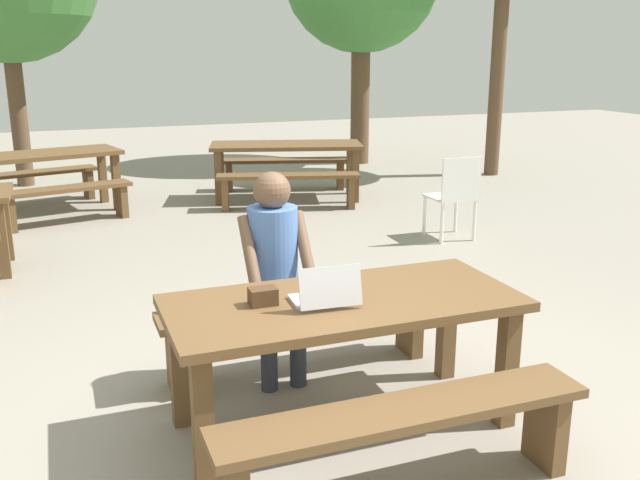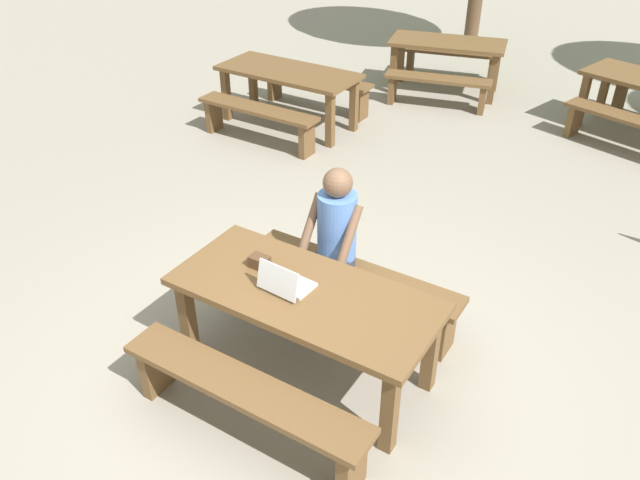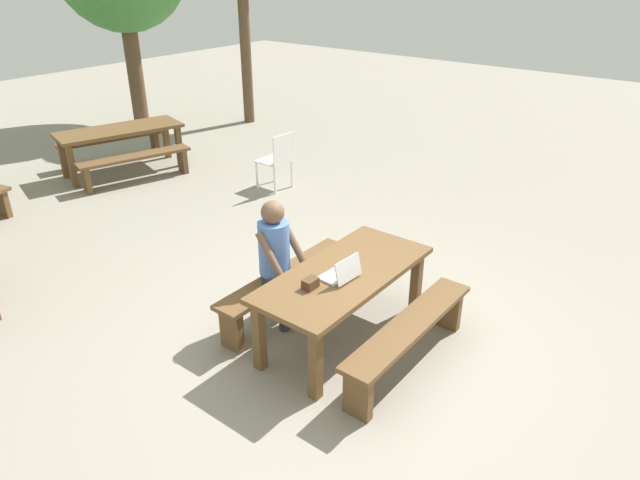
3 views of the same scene
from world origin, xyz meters
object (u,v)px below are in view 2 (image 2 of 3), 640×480
(picnic_table_front, at_px, (305,303))
(laptop, at_px, (285,282))
(picnic_table_mid, at_px, (288,79))
(person_seated, at_px, (334,234))
(picnic_table_distant, at_px, (447,50))
(small_pouch, at_px, (260,262))

(picnic_table_front, distance_m, laptop, 0.21)
(laptop, height_order, picnic_table_mid, laptop)
(person_seated, bearing_deg, picnic_table_distant, 103.20)
(person_seated, bearing_deg, picnic_table_front, -76.13)
(picnic_table_distant, bearing_deg, picnic_table_front, -90.49)
(picnic_table_distant, bearing_deg, person_seated, -90.56)
(picnic_table_front, height_order, laptop, laptop)
(small_pouch, xyz_separation_m, picnic_table_distant, (-0.97, 5.78, -0.15))
(picnic_table_front, xyz_separation_m, picnic_table_mid, (-2.61, 3.64, 0.00))
(picnic_table_front, bearing_deg, laptop, -155.47)
(laptop, relative_size, person_seated, 0.26)
(picnic_table_mid, height_order, picnic_table_distant, picnic_table_distant)
(laptop, relative_size, small_pouch, 2.42)
(laptop, height_order, person_seated, person_seated)
(person_seated, xyz_separation_m, picnic_table_mid, (-2.45, 2.98, -0.13))
(picnic_table_front, bearing_deg, small_pouch, 171.74)
(person_seated, bearing_deg, small_pouch, -112.49)
(picnic_table_mid, xyz_separation_m, picnic_table_distant, (1.23, 2.20, -0.00))
(small_pouch, relative_size, picnic_table_mid, 0.08)
(laptop, bearing_deg, person_seated, -82.97)
(picnic_table_front, xyz_separation_m, person_seated, (-0.16, 0.66, 0.14))
(laptop, bearing_deg, picnic_table_front, -151.93)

